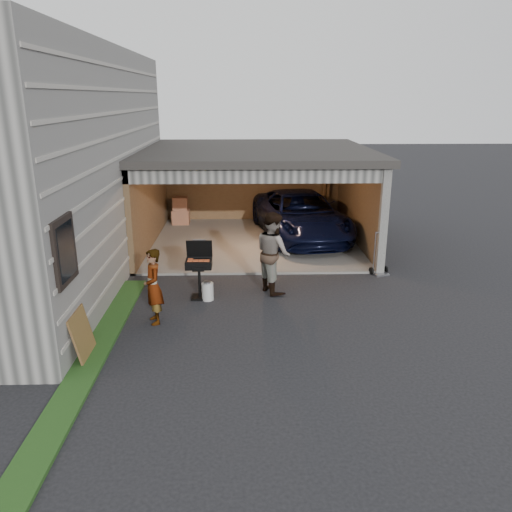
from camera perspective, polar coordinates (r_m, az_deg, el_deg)
The scene contains 10 objects.
ground at distance 9.55m, azimuth -3.75°, elevation -9.38°, with size 80.00×80.00×0.00m, color black.
groundcover_strip at distance 9.04m, azimuth -18.71°, elevation -11.82°, with size 0.50×8.00×0.06m, color #193814.
garage at distance 15.49m, azimuth -0.13°, elevation 8.55°, with size 6.80×6.30×2.90m.
minivan at distance 15.92m, azimuth 5.12°, elevation 4.49°, with size 2.36×5.12×1.42m, color black.
woman at distance 10.08m, azimuth -11.65°, elevation -3.45°, with size 0.56×0.37×1.53m, color silver.
man at distance 11.43m, azimuth 1.97°, elevation 0.42°, with size 0.92×0.72×1.89m, color #4A251D.
bbq_grill at distance 11.16m, azimuth -6.53°, elevation -1.09°, with size 0.58×0.51×1.29m.
propane_tank at distance 11.21m, azimuth -5.55°, elevation -4.06°, with size 0.26×0.26×0.40m, color silver.
plywood_panel at distance 9.20m, azimuth -19.24°, elevation -8.54°, with size 0.04×0.78×0.87m, color brown.
hand_truck at distance 13.13m, azimuth 13.97°, elevation -1.13°, with size 0.50×0.44×1.13m.
Camera 1 is at (0.39, -8.49, 4.36)m, focal length 35.00 mm.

